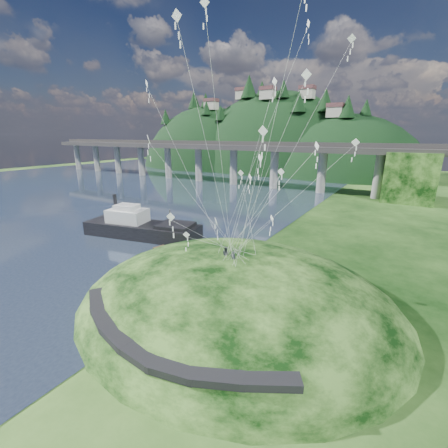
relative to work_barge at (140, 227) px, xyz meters
The scene contains 10 objects.
ground 20.47m from the work_barge, 34.43° to the right, with size 320.00×320.00×0.00m, color black.
water 58.22m from the work_barge, 161.49° to the left, with size 240.00×240.00×0.00m, color #303F58.
grass_hill 26.79m from the work_barge, 21.00° to the right, with size 36.00×32.00×13.00m.
footpath 32.28m from the work_barge, 41.22° to the right, with size 22.29×5.84×0.83m.
bridge 59.85m from the work_barge, 99.36° to the left, with size 160.00×11.00×15.00m.
far_ridge 114.21m from the work_barge, 103.60° to the left, with size 153.00×70.00×94.50m.
work_barge is the anchor object (origin of this frame).
wooden_dock 13.73m from the work_barge, 19.53° to the right, with size 12.28×5.08×0.87m.
kite_flyers 25.93m from the work_barge, 21.75° to the right, with size 2.13×1.36×1.77m.
kite_swarm 31.23m from the work_barge, 18.99° to the right, with size 19.32×15.45×20.94m.
Camera 1 is at (22.27, -23.21, 17.33)m, focal length 24.00 mm.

